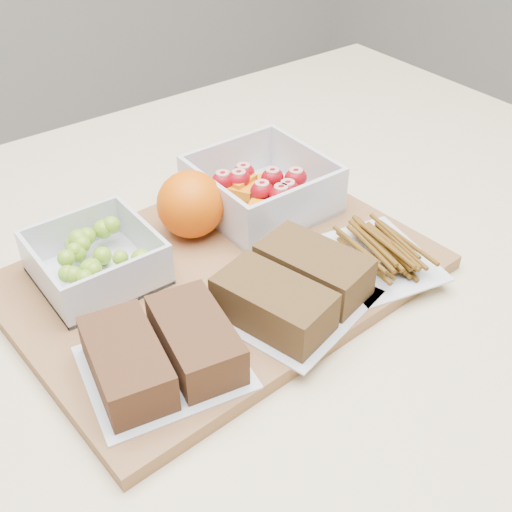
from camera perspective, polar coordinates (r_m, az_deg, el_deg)
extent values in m
cube|color=beige|center=(1.03, -0.75, -21.39)|extent=(1.20, 0.90, 0.90)
cube|color=olive|center=(0.68, -3.06, -1.67)|extent=(0.44, 0.33, 0.02)
cube|color=silver|center=(0.68, -13.82, -1.64)|extent=(0.12, 0.12, 0.00)
cube|color=silver|center=(0.71, -16.00, 2.03)|extent=(0.12, 0.00, 0.05)
cube|color=silver|center=(0.62, -11.93, -2.65)|extent=(0.12, 0.00, 0.05)
cube|color=silver|center=(0.68, -9.94, 1.54)|extent=(0.00, 0.11, 0.05)
cube|color=silver|center=(0.65, -18.44, -1.93)|extent=(0.00, 0.11, 0.05)
sphere|color=#73A321|center=(0.66, -14.40, -1.05)|extent=(0.02, 0.02, 0.02)
sphere|color=#73A321|center=(0.64, -15.93, -1.64)|extent=(0.02, 0.02, 0.02)
sphere|color=#73A321|center=(0.68, -15.21, 1.02)|extent=(0.02, 0.02, 0.02)
sphere|color=#73A321|center=(0.68, -13.50, 0.01)|extent=(0.02, 0.02, 0.02)
sphere|color=#73A321|center=(0.67, -16.51, -0.21)|extent=(0.02, 0.02, 0.02)
sphere|color=#73A321|center=(0.66, -14.53, -0.94)|extent=(0.02, 0.02, 0.02)
sphere|color=#73A321|center=(0.67, -15.85, 0.49)|extent=(0.02, 0.02, 0.02)
sphere|color=#73A321|center=(0.64, -10.14, -0.28)|extent=(0.02, 0.02, 0.02)
sphere|color=#73A321|center=(0.70, -13.44, 2.32)|extent=(0.02, 0.02, 0.02)
sphere|color=#73A321|center=(0.68, -15.51, 1.45)|extent=(0.02, 0.02, 0.02)
sphere|color=#73A321|center=(0.64, -15.00, -1.90)|extent=(0.02, 0.02, 0.02)
sphere|color=#73A321|center=(0.70, -12.75, 2.71)|extent=(0.02, 0.02, 0.02)
sphere|color=#73A321|center=(0.64, -12.03, -1.95)|extent=(0.02, 0.02, 0.02)
sphere|color=#73A321|center=(0.69, -15.42, 1.04)|extent=(0.02, 0.02, 0.02)
sphere|color=#73A321|center=(0.68, -15.62, 0.26)|extent=(0.02, 0.02, 0.02)
sphere|color=#73A321|center=(0.69, -14.81, 1.69)|extent=(0.02, 0.02, 0.02)
sphere|color=#73A321|center=(0.64, -9.94, -0.47)|extent=(0.02, 0.02, 0.02)
sphere|color=#73A321|center=(0.66, -9.37, -0.86)|extent=(0.02, 0.02, 0.02)
sphere|color=#73A321|center=(0.68, -15.43, 0.60)|extent=(0.02, 0.02, 0.02)
sphere|color=#73A321|center=(0.65, -14.24, -1.19)|extent=(0.02, 0.02, 0.02)
sphere|color=#73A321|center=(0.69, -15.82, 0.96)|extent=(0.02, 0.02, 0.02)
sphere|color=#73A321|center=(0.65, -11.96, -0.16)|extent=(0.02, 0.02, 0.02)
sphere|color=#73A321|center=(0.66, -14.56, -1.13)|extent=(0.02, 0.02, 0.02)
sphere|color=#73A321|center=(0.65, -16.43, -1.54)|extent=(0.02, 0.02, 0.02)
cube|color=silver|center=(0.77, 0.49, 4.62)|extent=(0.14, 0.14, 0.01)
cube|color=silver|center=(0.80, -2.47, 8.36)|extent=(0.14, 0.01, 0.06)
cube|color=silver|center=(0.71, 3.82, 4.06)|extent=(0.14, 0.01, 0.06)
cube|color=silver|center=(0.79, 4.45, 7.85)|extent=(0.01, 0.13, 0.06)
cube|color=silver|center=(0.72, -3.82, 4.67)|extent=(0.01, 0.13, 0.06)
cube|color=orange|center=(0.75, 1.79, 5.00)|extent=(0.04, 0.05, 0.01)
cube|color=orange|center=(0.77, -1.34, 6.10)|extent=(0.05, 0.06, 0.01)
cube|color=orange|center=(0.77, 0.96, 6.02)|extent=(0.05, 0.05, 0.01)
cube|color=orange|center=(0.79, 1.19, 6.31)|extent=(0.05, 0.05, 0.01)
cube|color=orange|center=(0.76, -1.34, 6.04)|extent=(0.05, 0.05, 0.01)
cube|color=orange|center=(0.76, -1.51, 6.73)|extent=(0.04, 0.04, 0.01)
cube|color=orange|center=(0.71, 0.68, 4.00)|extent=(0.05, 0.05, 0.01)
cube|color=orange|center=(0.75, 2.91, 5.16)|extent=(0.04, 0.04, 0.01)
cube|color=orange|center=(0.76, -0.87, 5.36)|extent=(0.05, 0.04, 0.01)
ellipsoid|color=#A20818|center=(0.76, 1.46, 6.99)|extent=(0.03, 0.02, 0.02)
ellipsoid|color=#A20818|center=(0.73, 2.82, 5.89)|extent=(0.03, 0.02, 0.02)
ellipsoid|color=#A20818|center=(0.75, -2.96, 6.72)|extent=(0.03, 0.02, 0.02)
ellipsoid|color=#A20818|center=(0.76, 3.54, 6.94)|extent=(0.03, 0.02, 0.02)
ellipsoid|color=#A20818|center=(0.75, -1.53, 6.82)|extent=(0.03, 0.02, 0.02)
ellipsoid|color=#A20818|center=(0.73, 2.23, 5.50)|extent=(0.03, 0.02, 0.02)
ellipsoid|color=#A20818|center=(0.73, 0.53, 5.83)|extent=(0.03, 0.02, 0.02)
ellipsoid|color=#A20818|center=(0.77, -1.13, 7.38)|extent=(0.03, 0.02, 0.02)
sphere|color=#EC5C05|center=(0.71, -5.83, 4.59)|extent=(0.07, 0.07, 0.07)
cube|color=silver|center=(0.57, -8.18, -9.76)|extent=(0.15, 0.14, 0.00)
cube|color=#53321C|center=(0.55, -11.42, -9.28)|extent=(0.07, 0.11, 0.04)
cube|color=#53321C|center=(0.56, -5.40, -7.36)|extent=(0.07, 0.11, 0.04)
cube|color=silver|center=(0.63, 3.33, -4.17)|extent=(0.17, 0.16, 0.00)
cube|color=brown|center=(0.59, 1.56, -4.25)|extent=(0.08, 0.12, 0.04)
cube|color=brown|center=(0.64, 5.12, -1.18)|extent=(0.08, 0.12, 0.04)
cube|color=silver|center=(0.69, 10.68, -0.26)|extent=(0.13, 0.15, 0.00)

